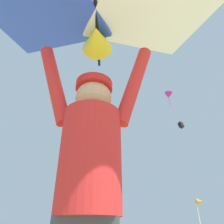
{
  "coord_description": "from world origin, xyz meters",
  "views": [
    {
      "loc": [
        -0.03,
        -1.13,
        0.77
      ],
      "look_at": [
        -0.19,
        2.76,
        2.96
      ],
      "focal_mm": 33.45,
      "sensor_mm": 36.0,
      "label": 1
    }
  ],
  "objects": [
    {
      "name": "distant_kite_black_mid_right",
      "position": [
        10.95,
        33.19,
        17.17
      ],
      "size": [
        1.0,
        1.26,
        1.33
      ],
      "color": "black"
    },
    {
      "name": "distant_kite_orange_high_left",
      "position": [
        -7.81,
        18.88,
        13.9
      ],
      "size": [
        0.62,
        0.63,
        0.22
      ],
      "color": "orange"
    },
    {
      "name": "distant_kite_black_mid_left",
      "position": [
        -4.45,
        34.99,
        13.24
      ],
      "size": [
        0.77,
        0.75,
        0.26
      ],
      "color": "black"
    },
    {
      "name": "distant_kite_magenta_far_center",
      "position": [
        8.74,
        30.22,
        21.65
      ],
      "size": [
        1.93,
        1.8,
        3.09
      ],
      "color": "#DB2393"
    },
    {
      "name": "held_stunt_kite",
      "position": [
        -0.19,
        -0.11,
        2.2
      ],
      "size": [
        2.15,
        1.18,
        0.43
      ],
      "color": "black"
    },
    {
      "name": "distant_kite_orange_high_right",
      "position": [
        -6.14,
        21.09,
        8.13
      ],
      "size": [
        1.47,
        1.44,
        2.29
      ],
      "color": "orange"
    },
    {
      "name": "kite_flyer_person",
      "position": [
        -0.19,
        -0.02,
        0.94
      ],
      "size": [
        0.81,
        0.36,
        1.92
      ],
      "color": "#424751",
      "rests_on": "ground"
    },
    {
      "name": "distant_kite_yellow_low_right",
      "position": [
        -2.95,
        15.89,
        7.09
      ],
      "size": [
        0.96,
        1.03,
        1.82
      ],
      "color": "yellow"
    },
    {
      "name": "marker_flag",
      "position": [
        3.14,
        8.22,
        1.64
      ],
      "size": [
        0.3,
        0.24,
        1.89
      ],
      "color": "silver",
      "rests_on": "ground"
    },
    {
      "name": "distant_kite_black_overhead_distant",
      "position": [
        -10.5,
        28.82,
        17.68
      ],
      "size": [
        1.02,
        1.05,
        1.77
      ],
      "color": "black"
    }
  ]
}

